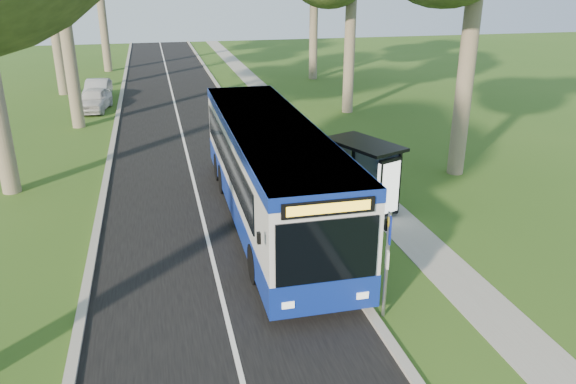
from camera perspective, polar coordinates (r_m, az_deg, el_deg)
The scene contains 12 objects.
ground at distance 17.15m, azimuth 4.30°, elevation -6.41°, with size 120.00×120.00×0.00m, color #31561A.
road at distance 25.72m, azimuth -10.01°, elevation 2.92°, with size 7.00×100.00×0.02m, color black.
kerb_east at distance 26.12m, azimuth -2.34°, elevation 3.63°, with size 0.25×100.00×0.12m, color #9E9B93.
kerb_west at distance 25.77m, azimuth -17.80°, elevation 2.36°, with size 0.25×100.00×0.12m, color #9E9B93.
centre_line at distance 25.72m, azimuth -10.02°, elevation 2.95°, with size 0.12×100.00×0.01m, color white.
footpath at distance 26.85m, azimuth 3.97°, elevation 3.97°, with size 1.50×100.00×0.02m, color gray.
bus at distance 18.77m, azimuth -1.83°, elevation 2.08°, with size 2.78×13.04×3.45m.
bus_stop_sign at distance 13.63m, azimuth 10.06°, elevation -6.23°, with size 0.14×0.39×2.79m.
bus_shelter at distance 19.82m, azimuth 8.46°, elevation 2.70°, with size 2.49×3.22×2.45m.
litter_bin at distance 19.36m, azimuth 5.29°, elevation -1.66°, with size 0.50×0.50×0.87m.
car_white at distance 37.41m, azimuth -19.08°, elevation 8.88°, with size 1.64×4.06×1.38m, color silver.
car_silver at distance 40.55m, azimuth -18.77°, elevation 9.78°, with size 1.45×4.15×1.37m, color #A6A8AE.
Camera 1 is at (-4.79, -14.44, 7.92)m, focal length 35.00 mm.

